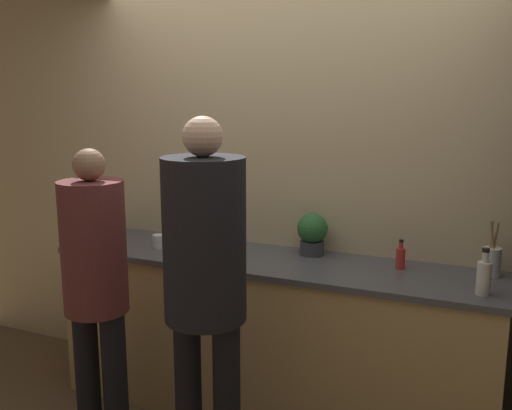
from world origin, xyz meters
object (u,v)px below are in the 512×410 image
(bottle_red, at_px, (400,257))
(potted_plant, at_px, (312,233))
(fruit_bowl, at_px, (211,252))
(person_center, at_px, (205,271))
(person_left, at_px, (96,279))
(cup_white, at_px, (159,241))
(utensil_crock, at_px, (491,261))
(bottle_clear, at_px, (484,276))

(bottle_red, distance_m, potted_plant, 0.53)
(fruit_bowl, bearing_deg, person_center, -64.05)
(person_left, distance_m, person_center, 0.68)
(person_left, relative_size, fruit_bowl, 4.71)
(cup_white, bearing_deg, person_left, -87.54)
(fruit_bowl, relative_size, bottle_red, 2.14)
(person_center, bearing_deg, bottle_red, 48.46)
(person_left, bearing_deg, cup_white, 92.46)
(person_center, xyz_separation_m, fruit_bowl, (-0.29, 0.59, -0.10))
(person_left, xyz_separation_m, person_center, (0.66, -0.04, 0.14))
(bottle_red, relative_size, potted_plant, 0.65)
(fruit_bowl, height_order, potted_plant, potted_plant)
(person_left, xyz_separation_m, bottle_red, (1.41, 0.80, 0.06))
(utensil_crock, height_order, potted_plant, utensil_crock)
(utensil_crock, bearing_deg, bottle_clear, -94.60)
(utensil_crock, xyz_separation_m, potted_plant, (-0.98, 0.01, 0.05))
(bottle_clear, relative_size, bottle_red, 1.40)
(person_center, bearing_deg, fruit_bowl, 115.95)
(person_center, height_order, potted_plant, person_center)
(cup_white, xyz_separation_m, potted_plant, (0.91, 0.23, 0.09))
(fruit_bowl, distance_m, bottle_clear, 1.46)
(bottle_clear, height_order, cup_white, bottle_clear)
(utensil_crock, xyz_separation_m, bottle_red, (-0.45, -0.06, -0.02))
(person_center, relative_size, potted_plant, 7.25)
(utensil_crock, bearing_deg, fruit_bowl, -168.20)
(person_left, bearing_deg, bottle_red, 29.56)
(utensil_crock, distance_m, potted_plant, 0.98)
(person_left, distance_m, potted_plant, 1.24)
(bottle_clear, bearing_deg, cup_white, 177.11)
(person_center, xyz_separation_m, utensil_crock, (1.19, 0.90, -0.06))
(bottle_clear, bearing_deg, person_left, -163.56)
(bottle_clear, bearing_deg, fruit_bowl, 179.72)
(person_left, xyz_separation_m, cup_white, (-0.03, 0.63, 0.04))
(bottle_red, bearing_deg, person_center, -131.54)
(fruit_bowl, bearing_deg, cup_white, 167.92)
(fruit_bowl, distance_m, bottle_red, 1.06)
(bottle_red, height_order, potted_plant, potted_plant)
(utensil_crock, distance_m, bottle_clear, 0.32)
(bottle_red, bearing_deg, bottle_clear, -30.89)
(utensil_crock, distance_m, bottle_red, 0.46)
(person_left, bearing_deg, fruit_bowl, 55.46)
(cup_white, bearing_deg, potted_plant, 14.25)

